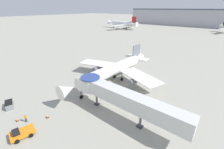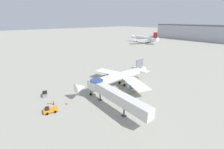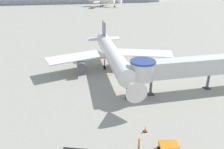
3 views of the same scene
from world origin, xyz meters
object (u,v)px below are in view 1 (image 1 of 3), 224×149
(pushback_tug_orange, at_px, (22,133))
(service_container_gray, at_px, (9,105))
(traffic_cone_starboard_wing, at_px, (142,97))
(ground_crew_marshaller, at_px, (25,117))
(main_airplane, at_px, (114,70))
(traffic_cone_near_nose, at_px, (47,116))
(jet_bridge, at_px, (120,96))
(background_jet_red_tail, at_px, (123,23))
(traffic_cone_apron_front, at_px, (17,119))

(pushback_tug_orange, xyz_separation_m, service_container_gray, (-10.18, 1.83, 0.00))
(traffic_cone_starboard_wing, distance_m, ground_crew_marshaller, 24.54)
(main_airplane, relative_size, traffic_cone_near_nose, 37.53)
(main_airplane, xyz_separation_m, jet_bridge, (10.09, -11.21, 0.84))
(jet_bridge, distance_m, service_container_gray, 23.70)
(pushback_tug_orange, bearing_deg, main_airplane, 103.96)
(traffic_cone_near_nose, bearing_deg, jet_bridge, 40.15)
(traffic_cone_starboard_wing, bearing_deg, background_jet_red_tail, 126.38)
(ground_crew_marshaller, bearing_deg, background_jet_red_tail, 54.60)
(service_container_gray, distance_m, traffic_cone_near_nose, 9.75)
(traffic_cone_near_nose, distance_m, ground_crew_marshaller, 3.71)
(background_jet_red_tail, bearing_deg, traffic_cone_starboard_wing, 40.48)
(main_airplane, xyz_separation_m, traffic_cone_starboard_wing, (10.62, -2.68, -3.40))
(main_airplane, distance_m, traffic_cone_starboard_wing, 11.47)
(traffic_cone_starboard_wing, bearing_deg, ground_crew_marshaller, -122.69)
(main_airplane, distance_m, traffic_cone_near_nose, 20.53)
(jet_bridge, distance_m, pushback_tug_orange, 17.54)
(background_jet_red_tail, bearing_deg, main_airplane, 37.08)
(ground_crew_marshaller, bearing_deg, traffic_cone_near_nose, -5.14)
(traffic_cone_starboard_wing, bearing_deg, traffic_cone_apron_front, -124.50)
(traffic_cone_starboard_wing, relative_size, traffic_cone_apron_front, 0.81)
(main_airplane, distance_m, service_container_gray, 25.61)
(pushback_tug_orange, distance_m, traffic_cone_starboard_wing, 24.84)
(traffic_cone_apron_front, bearing_deg, traffic_cone_starboard_wing, 55.50)
(jet_bridge, height_order, traffic_cone_near_nose, jet_bridge)
(main_airplane, bearing_deg, traffic_cone_starboard_wing, -11.55)
(service_container_gray, relative_size, traffic_cone_apron_front, 3.83)
(traffic_cone_apron_front, bearing_deg, traffic_cone_near_nose, 48.29)
(main_airplane, distance_m, jet_bridge, 15.11)
(main_airplane, height_order, traffic_cone_apron_front, main_airplane)
(jet_bridge, xyz_separation_m, pushback_tug_orange, (-9.74, -14.08, -3.82))
(main_airplane, relative_size, traffic_cone_apron_front, 40.49)
(jet_bridge, bearing_deg, traffic_cone_apron_front, -136.41)
(service_container_gray, distance_m, traffic_cone_apron_front, 5.66)
(pushback_tug_orange, relative_size, traffic_cone_starboard_wing, 6.47)
(traffic_cone_starboard_wing, relative_size, background_jet_red_tail, 0.02)
(pushback_tug_orange, distance_m, ground_crew_marshaller, 3.58)
(main_airplane, height_order, background_jet_red_tail, background_jet_red_tail)
(traffic_cone_starboard_wing, distance_m, background_jet_red_tail, 125.84)
(service_container_gray, bearing_deg, traffic_cone_near_nose, 19.22)
(jet_bridge, bearing_deg, service_container_gray, -147.24)
(traffic_cone_apron_front, distance_m, background_jet_red_tail, 136.70)
(pushback_tug_orange, bearing_deg, background_jet_red_tail, 130.61)
(traffic_cone_near_nose, bearing_deg, ground_crew_marshaller, -123.03)
(service_container_gray, bearing_deg, traffic_cone_apron_front, -8.60)
(traffic_cone_near_nose, bearing_deg, traffic_cone_starboard_wing, 57.37)
(jet_bridge, relative_size, background_jet_red_tail, 0.61)
(jet_bridge, relative_size, ground_crew_marshaller, 12.65)
(traffic_cone_starboard_wing, height_order, traffic_cone_apron_front, traffic_cone_apron_front)
(pushback_tug_orange, relative_size, traffic_cone_apron_front, 5.27)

